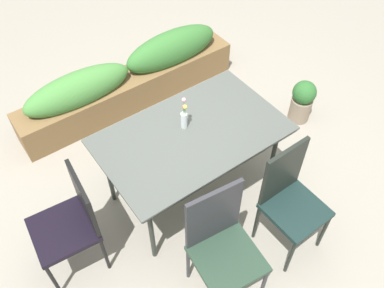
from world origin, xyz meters
TOP-DOWN VIEW (x-y plane):
  - ground_plane at (0.00, 0.00)m, footprint 12.00×12.00m
  - dining_table at (0.03, -0.10)m, footprint 1.48×0.90m
  - chair_near_left at (-0.29, -0.89)m, footprint 0.49×0.49m
  - chair_end_left at (-1.06, -0.10)m, footprint 0.48×0.48m
  - chair_near_right at (0.36, -0.89)m, footprint 0.42×0.42m
  - flower_vase at (0.02, 0.00)m, footprint 0.05×0.06m
  - planter_box at (0.20, 1.28)m, footprint 2.49×0.38m
  - potted_plant at (1.51, -0.00)m, footprint 0.24×0.24m

SIDE VIEW (x-z plane):
  - ground_plane at x=0.00m, z-range 0.00..0.00m
  - potted_plant at x=1.51m, z-range 0.01..0.50m
  - planter_box at x=0.20m, z-range -0.03..0.66m
  - chair_end_left at x=-1.06m, z-range 0.07..1.01m
  - chair_near_left at x=-0.29m, z-range 0.05..1.06m
  - chair_near_right at x=0.36m, z-range 0.06..1.06m
  - dining_table at x=0.03m, z-range 0.33..1.10m
  - flower_vase at x=0.02m, z-range 0.73..1.03m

